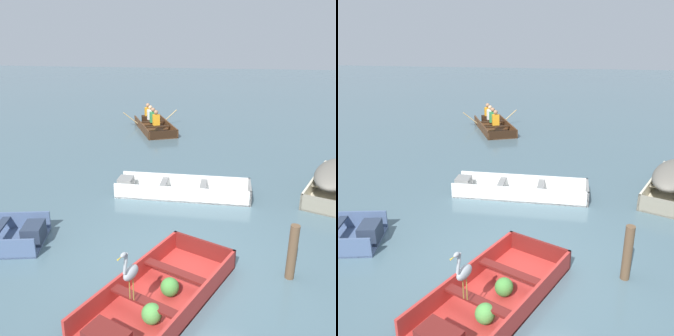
# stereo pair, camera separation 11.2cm
# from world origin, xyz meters

# --- Properties ---
(ground_plane) EXTENTS (80.00, 80.00, 0.00)m
(ground_plane) POSITION_xyz_m (0.00, 0.00, 0.00)
(ground_plane) COLOR #47606B
(dinghy_red_foreground) EXTENTS (2.26, 3.05, 0.36)m
(dinghy_red_foreground) POSITION_xyz_m (-0.27, -1.06, 0.13)
(dinghy_red_foreground) COLOR #AD2D28
(dinghy_red_foreground) RESTS_ON ground
(skiff_cream_mid_moored) EXTENTS (2.03, 3.02, 0.78)m
(skiff_cream_mid_moored) POSITION_xyz_m (3.42, 3.81, 0.45)
(skiff_cream_mid_moored) COLOR beige
(skiff_cream_mid_moored) RESTS_ON ground
(skiff_white_far_moored) EXTENTS (3.34, 0.94, 0.38)m
(skiff_white_far_moored) POSITION_xyz_m (-0.51, 3.09, 0.13)
(skiff_white_far_moored) COLOR white
(skiff_white_far_moored) RESTS_ON ground
(rowboat_dark_varnish_with_crew) EXTENTS (2.63, 3.36, 0.90)m
(rowboat_dark_varnish_with_crew) POSITION_xyz_m (-2.48, 9.89, 0.22)
(rowboat_dark_varnish_with_crew) COLOR #4C2D19
(rowboat_dark_varnish_with_crew) RESTS_ON ground
(heron_on_dinghy) EXTENTS (0.23, 0.45, 0.84)m
(heron_on_dinghy) POSITION_xyz_m (-0.55, -1.42, 0.83)
(heron_on_dinghy) COLOR olive
(heron_on_dinghy) RESTS_ON dinghy_red_foreground
(mooring_post) EXTENTS (0.15, 0.15, 0.98)m
(mooring_post) POSITION_xyz_m (1.80, -0.02, 0.49)
(mooring_post) COLOR brown
(mooring_post) RESTS_ON ground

